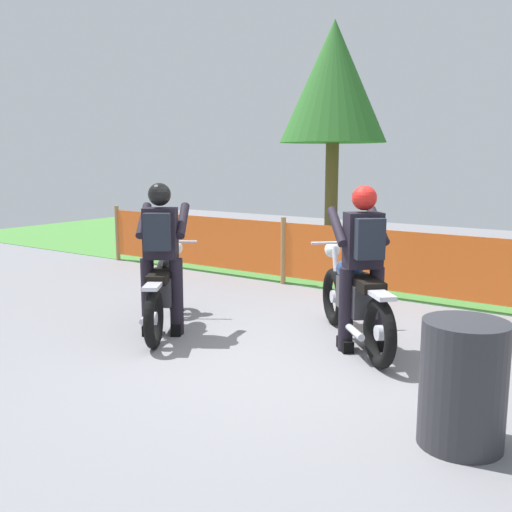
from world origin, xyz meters
The scene contains 9 objects.
ground centered at (0.00, 0.00, -0.01)m, with size 24.00×24.00×0.02m, color gray.
grass_verge centered at (0.00, 5.78, 0.01)m, with size 24.00×5.94×0.01m, color #4C8C3D.
barrier_fence centered at (0.00, 2.80, 0.54)m, with size 11.37×0.08×1.05m.
tree_leftmost centered at (-2.98, 6.49, 3.49)m, with size 2.26×2.26×4.78m.
motorcycle_lead centered at (-1.71, -0.03, 0.46)m, with size 1.19×1.74×0.95m.
motorcycle_trailing centered at (0.31, 0.72, 0.49)m, with size 1.57×1.62×1.01m.
rider_lead centered at (-1.58, -0.21, 0.95)m, with size 0.72×0.79×1.69m.
rider_trailing centered at (0.47, 0.56, 0.95)m, with size 0.76×0.77×1.69m.
oil_drum centered at (1.89, -0.91, 0.44)m, with size 0.58×0.58×0.88m, color #2D2D33.
Camera 1 is at (2.88, -4.81, 1.96)m, focal length 40.93 mm.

